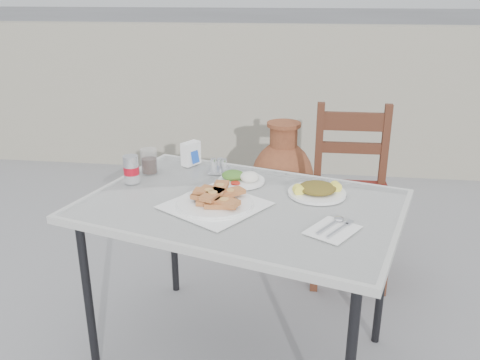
# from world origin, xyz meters

# --- Properties ---
(cafe_table) EXTENTS (1.35, 1.09, 0.71)m
(cafe_table) POSITION_xyz_m (-0.08, 0.05, 0.66)
(cafe_table) COLOR black
(cafe_table) RESTS_ON ground
(pide_plate) EXTENTS (0.44, 0.44, 0.07)m
(pide_plate) POSITION_xyz_m (-0.17, -0.01, 0.74)
(pide_plate) COLOR white
(pide_plate) RESTS_ON cafe_table
(salad_rice_plate) EXTENTS (0.19, 0.19, 0.05)m
(salad_rice_plate) POSITION_xyz_m (-0.11, 0.25, 0.73)
(salad_rice_plate) COLOR white
(salad_rice_plate) RESTS_ON cafe_table
(salad_chopped_plate) EXTENTS (0.23, 0.23, 0.05)m
(salad_chopped_plate) POSITION_xyz_m (0.20, 0.15, 0.73)
(salad_chopped_plate) COLOR white
(salad_chopped_plate) RESTS_ON cafe_table
(soda_can) EXTENTS (0.06, 0.06, 0.12)m
(soda_can) POSITION_xyz_m (-0.56, 0.18, 0.77)
(soda_can) COLOR silver
(soda_can) RESTS_ON cafe_table
(cola_glass) EXTENTS (0.07, 0.07, 0.11)m
(cola_glass) POSITION_xyz_m (-0.52, 0.31, 0.76)
(cola_glass) COLOR white
(cola_glass) RESTS_ON cafe_table
(napkin_holder) EXTENTS (0.08, 0.10, 0.11)m
(napkin_holder) POSITION_xyz_m (-0.36, 0.44, 0.77)
(napkin_holder) COLOR white
(napkin_holder) RESTS_ON cafe_table
(condiment_caddy) EXTENTS (0.09, 0.08, 0.07)m
(condiment_caddy) POSITION_xyz_m (-0.22, 0.35, 0.74)
(condiment_caddy) COLOR silver
(condiment_caddy) RESTS_ON cafe_table
(cutlery_napkin) EXTENTS (0.21, 0.22, 0.01)m
(cutlery_napkin) POSITION_xyz_m (0.26, -0.15, 0.72)
(cutlery_napkin) COLOR white
(cutlery_napkin) RESTS_ON cafe_table
(chair) EXTENTS (0.41, 0.41, 0.91)m
(chair) POSITION_xyz_m (0.40, 0.81, 0.47)
(chair) COLOR #3D1A10
(chair) RESTS_ON ground
(terracotta_urn) EXTENTS (0.40, 0.40, 0.70)m
(terracotta_urn) POSITION_xyz_m (0.02, 1.31, 0.33)
(terracotta_urn) COLOR brown
(terracotta_urn) RESTS_ON ground
(back_wall) EXTENTS (6.00, 0.25, 1.20)m
(back_wall) POSITION_xyz_m (0.00, 2.50, 0.60)
(back_wall) COLOR gray
(back_wall) RESTS_ON ground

